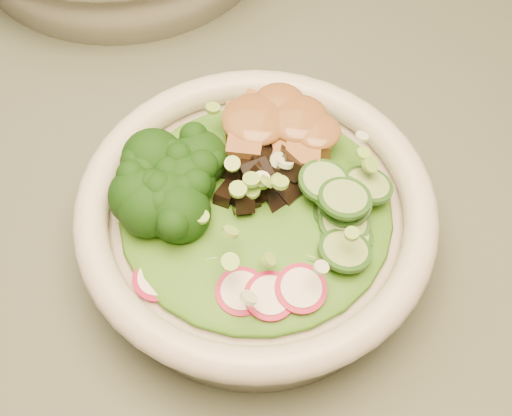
# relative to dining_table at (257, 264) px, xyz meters

# --- Properties ---
(dining_table) EXTENTS (1.20, 0.80, 0.75)m
(dining_table) POSITION_rel_dining_table_xyz_m (0.00, 0.00, 0.00)
(dining_table) COLOR black
(dining_table) RESTS_ON ground
(salad_bowl) EXTENTS (0.23, 0.23, 0.06)m
(salad_bowl) POSITION_rel_dining_table_xyz_m (0.01, -0.05, 0.15)
(salad_bowl) COLOR silver
(salad_bowl) RESTS_ON dining_table
(lettuce_bed) EXTENTS (0.17, 0.17, 0.02)m
(lettuce_bed) POSITION_rel_dining_table_xyz_m (0.01, -0.05, 0.17)
(lettuce_bed) COLOR #306C16
(lettuce_bed) RESTS_ON salad_bowl
(broccoli_florets) EXTENTS (0.07, 0.06, 0.04)m
(broccoli_florets) POSITION_rel_dining_table_xyz_m (-0.05, -0.05, 0.18)
(broccoli_florets) COLOR black
(broccoli_florets) RESTS_ON salad_bowl
(radish_slices) EXTENTS (0.10, 0.04, 0.02)m
(radish_slices) POSITION_rel_dining_table_xyz_m (0.01, -0.11, 0.17)
(radish_slices) COLOR maroon
(radish_slices) RESTS_ON salad_bowl
(cucumber_slices) EXTENTS (0.06, 0.06, 0.03)m
(cucumber_slices) POSITION_rel_dining_table_xyz_m (0.06, -0.05, 0.18)
(cucumber_slices) COLOR #93C56D
(cucumber_slices) RESTS_ON salad_bowl
(mushroom_heap) EXTENTS (0.06, 0.06, 0.03)m
(mushroom_heap) POSITION_rel_dining_table_xyz_m (0.01, -0.04, 0.18)
(mushroom_heap) COLOR black
(mushroom_heap) RESTS_ON salad_bowl
(tofu_cubes) EXTENTS (0.08, 0.06, 0.03)m
(tofu_cubes) POSITION_rel_dining_table_xyz_m (0.01, 0.00, 0.18)
(tofu_cubes) COLOR #905E30
(tofu_cubes) RESTS_ON salad_bowl
(peanut_sauce) EXTENTS (0.06, 0.05, 0.01)m
(peanut_sauce) POSITION_rel_dining_table_xyz_m (0.01, 0.00, 0.19)
(peanut_sauce) COLOR brown
(peanut_sauce) RESTS_ON tofu_cubes
(scallion_garnish) EXTENTS (0.16, 0.16, 0.02)m
(scallion_garnish) POSITION_rel_dining_table_xyz_m (0.01, -0.05, 0.19)
(scallion_garnish) COLOR #80BF43
(scallion_garnish) RESTS_ON salad_bowl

